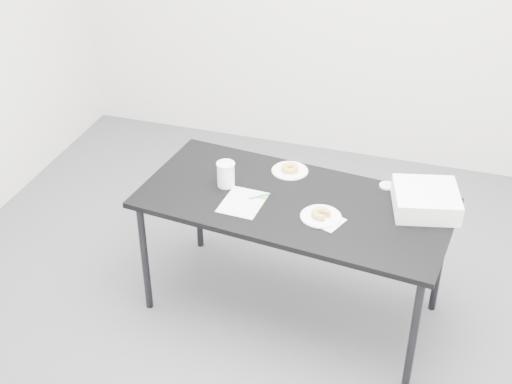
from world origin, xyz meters
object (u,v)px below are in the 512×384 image
(donut_near, at_px, (321,213))
(coffee_cup, at_px, (226,174))
(pen, at_px, (260,196))
(plate_far, at_px, (290,171))
(table, at_px, (294,210))
(bakery_box, at_px, (426,200))
(plate_near, at_px, (321,216))
(donut_far, at_px, (290,168))
(scorecard, at_px, (243,202))

(donut_near, distance_m, coffee_cup, 0.57)
(donut_near, height_order, coffee_cup, coffee_cup)
(pen, relative_size, coffee_cup, 0.87)
(pen, height_order, plate_far, pen)
(table, relative_size, bakery_box, 5.28)
(plate_near, bearing_deg, donut_near, 0.00)
(pen, distance_m, bakery_box, 0.85)
(table, xyz_separation_m, donut_near, (0.17, -0.11, 0.08))
(table, height_order, pen, pen)
(table, xyz_separation_m, plate_far, (-0.10, 0.28, 0.06))
(plate_far, relative_size, coffee_cup, 1.46)
(pen, xyz_separation_m, bakery_box, (0.83, 0.15, 0.05))
(donut_near, relative_size, donut_far, 1.03)
(donut_far, bearing_deg, plate_far, 0.00)
(coffee_cup, bearing_deg, scorecard, -43.35)
(table, distance_m, scorecard, 0.27)
(pen, relative_size, plate_near, 0.58)
(table, height_order, donut_far, donut_far)
(table, bearing_deg, donut_near, -26.24)
(plate_near, xyz_separation_m, donut_near, (0.00, 0.00, 0.02))
(donut_near, height_order, plate_far, donut_near)
(donut_far, bearing_deg, pen, -105.14)
(donut_far, height_order, bakery_box, bakery_box)
(scorecard, xyz_separation_m, bakery_box, (0.90, 0.23, 0.05))
(donut_far, bearing_deg, donut_near, -55.37)
(table, height_order, scorecard, scorecard)
(donut_near, height_order, donut_far, donut_near)
(table, distance_m, donut_near, 0.21)
(bakery_box, bearing_deg, table, 178.10)
(table, xyz_separation_m, donut_far, (-0.10, 0.28, 0.08))
(table, distance_m, bakery_box, 0.67)
(scorecard, height_order, donut_far, donut_far)
(table, bearing_deg, pen, -166.69)
(pen, distance_m, donut_near, 0.36)
(scorecard, bearing_deg, donut_near, 1.87)
(table, bearing_deg, coffee_cup, -178.97)
(plate_near, bearing_deg, coffee_cup, 165.84)
(pen, distance_m, donut_far, 0.31)
(plate_near, height_order, coffee_cup, coffee_cup)
(donut_far, bearing_deg, coffee_cup, -139.68)
(scorecard, bearing_deg, pen, 50.15)
(donut_near, xyz_separation_m, plate_far, (-0.27, 0.38, -0.02))
(table, xyz_separation_m, bakery_box, (0.65, 0.13, 0.11))
(plate_far, bearing_deg, coffee_cup, -139.68)
(plate_near, bearing_deg, plate_far, 124.63)
(donut_far, bearing_deg, bakery_box, -11.07)
(donut_far, xyz_separation_m, bakery_box, (0.75, -0.15, 0.03))
(donut_far, bearing_deg, plate_near, -55.37)
(pen, bearing_deg, scorecard, -172.85)
(scorecard, bearing_deg, donut_far, 71.35)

